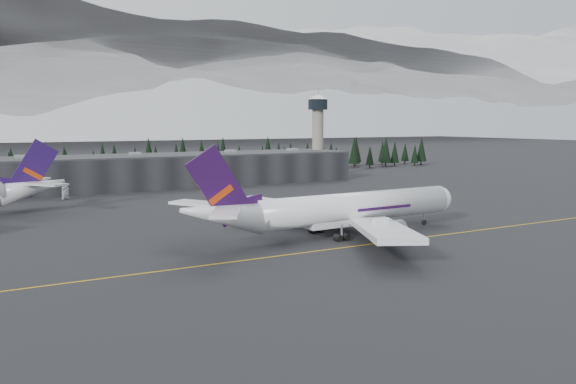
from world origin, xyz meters
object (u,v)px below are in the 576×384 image
gse_vehicle_a (65,198)px  jet_main (334,210)px  control_tower (318,126)px  gse_vehicle_b (223,188)px  terminal (161,170)px

gse_vehicle_a → jet_main: bearing=-86.0°
control_tower → gse_vehicle_b: bearing=-155.2°
control_tower → gse_vehicle_a: control_tower is taller
terminal → jet_main: 116.25m
terminal → control_tower: control_tower is taller
jet_main → control_tower: bearing=57.8°
jet_main → gse_vehicle_a: size_ratio=15.53×
gse_vehicle_b → terminal: bearing=-141.7°
gse_vehicle_a → terminal: bearing=10.2°
terminal → control_tower: (75.00, 3.00, 17.11)m
terminal → gse_vehicle_b: size_ratio=41.49×
control_tower → gse_vehicle_a: (-114.05, -27.63, -22.77)m
gse_vehicle_b → jet_main: bearing=-3.0°
control_tower → gse_vehicle_a: size_ratio=8.21×
control_tower → gse_vehicle_b: control_tower is taller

